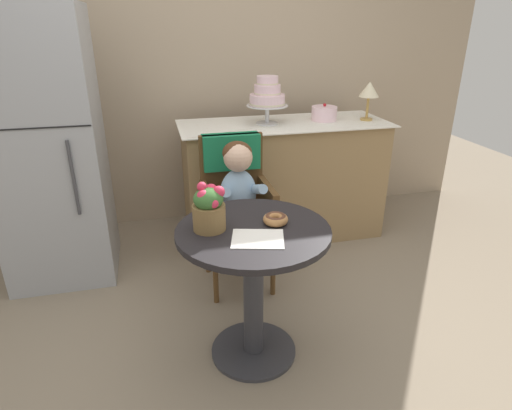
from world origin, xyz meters
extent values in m
plane|color=gray|center=(0.00, 0.00, 0.00)|extent=(8.00, 8.00, 0.00)
cube|color=tan|center=(0.00, 1.85, 1.35)|extent=(4.80, 0.10, 2.70)
cylinder|color=black|center=(0.00, 0.00, 0.70)|extent=(0.72, 0.72, 0.03)
cylinder|color=#333338|center=(0.00, 0.00, 0.34)|extent=(0.10, 0.10, 0.69)
cylinder|color=#333338|center=(0.00, 0.00, 0.01)|extent=(0.44, 0.44, 0.02)
cube|color=brown|center=(0.06, 0.66, 0.47)|extent=(0.42, 0.42, 0.04)
cube|color=brown|center=(0.06, 0.85, 0.72)|extent=(0.40, 0.04, 0.46)
cube|color=brown|center=(-0.13, 0.66, 0.58)|extent=(0.04, 0.38, 0.18)
cube|color=brown|center=(0.25, 0.66, 0.58)|extent=(0.04, 0.38, 0.18)
cube|color=#197247|center=(0.06, 0.85, 0.84)|extent=(0.36, 0.11, 0.22)
cylinder|color=brown|center=(-0.12, 0.48, 0.23)|extent=(0.03, 0.03, 0.45)
cylinder|color=brown|center=(0.24, 0.48, 0.23)|extent=(0.03, 0.03, 0.45)
cylinder|color=brown|center=(-0.12, 0.84, 0.23)|extent=(0.03, 0.03, 0.45)
cylinder|color=brown|center=(0.24, 0.84, 0.23)|extent=(0.03, 0.03, 0.45)
ellipsoid|color=#8CADCC|center=(0.06, 0.64, 0.64)|extent=(0.22, 0.16, 0.30)
sphere|color=#E0B293|center=(0.06, 0.63, 0.87)|extent=(0.17, 0.17, 0.17)
ellipsoid|color=#4C2D19|center=(0.06, 0.65, 0.89)|extent=(0.17, 0.17, 0.14)
cylinder|color=#8CADCC|center=(-0.04, 0.55, 0.69)|extent=(0.08, 0.23, 0.13)
sphere|color=#E0B293|center=(-0.03, 0.47, 0.62)|extent=(0.06, 0.06, 0.06)
cylinder|color=#8CADCC|center=(0.15, 0.55, 0.69)|extent=(0.08, 0.23, 0.13)
sphere|color=#E0B293|center=(0.14, 0.47, 0.62)|extent=(0.06, 0.06, 0.06)
cylinder|color=#3F4760|center=(0.00, 0.56, 0.53)|extent=(0.09, 0.22, 0.09)
cylinder|color=#3F4760|center=(0.00, 0.45, 0.36)|extent=(0.08, 0.08, 0.26)
cylinder|color=#3F4760|center=(0.11, 0.56, 0.53)|extent=(0.09, 0.22, 0.09)
cylinder|color=#3F4760|center=(0.11, 0.45, 0.36)|extent=(0.08, 0.08, 0.26)
cube|color=white|center=(-0.01, -0.11, 0.72)|extent=(0.27, 0.24, 0.00)
torus|color=#AD7542|center=(0.11, 0.03, 0.74)|extent=(0.12, 0.12, 0.04)
torus|color=#512D1E|center=(0.11, 0.03, 0.75)|extent=(0.10, 0.10, 0.02)
cylinder|color=brown|center=(-0.20, 0.04, 0.78)|extent=(0.15, 0.15, 0.12)
ellipsoid|color=#38662D|center=(-0.20, 0.04, 0.87)|extent=(0.14, 0.14, 0.10)
sphere|color=#D82D4C|center=(-0.15, 0.04, 0.90)|extent=(0.06, 0.06, 0.06)
sphere|color=#D82D4C|center=(-0.18, 0.08, 0.90)|extent=(0.06, 0.06, 0.06)
sphere|color=#D82D4C|center=(-0.22, 0.06, 0.92)|extent=(0.04, 0.04, 0.04)
sphere|color=#D82D4C|center=(-0.22, 0.03, 0.89)|extent=(0.06, 0.06, 0.06)
sphere|color=#D82D4C|center=(-0.18, 0.00, 0.87)|extent=(0.05, 0.05, 0.05)
cube|color=#93754C|center=(0.55, 1.30, 0.45)|extent=(1.50, 0.56, 0.90)
cube|color=white|center=(0.55, 1.30, 0.90)|extent=(1.56, 0.62, 0.01)
cylinder|color=silver|center=(0.42, 1.30, 0.91)|extent=(0.16, 0.16, 0.01)
cylinder|color=silver|center=(0.42, 1.30, 0.97)|extent=(0.03, 0.03, 0.12)
cylinder|color=silver|center=(0.42, 1.30, 1.03)|extent=(0.30, 0.30, 0.01)
cylinder|color=silver|center=(0.42, 1.30, 1.08)|extent=(0.26, 0.25, 0.08)
cylinder|color=beige|center=(0.42, 1.30, 1.05)|extent=(0.26, 0.26, 0.01)
cylinder|color=silver|center=(0.42, 1.30, 1.15)|extent=(0.19, 0.19, 0.07)
cylinder|color=beige|center=(0.42, 1.30, 1.12)|extent=(0.19, 0.19, 0.01)
cylinder|color=silver|center=(0.42, 1.30, 1.21)|extent=(0.15, 0.15, 0.06)
cylinder|color=beige|center=(0.42, 1.30, 1.19)|extent=(0.16, 0.16, 0.01)
cylinder|color=silver|center=(0.87, 1.31, 0.95)|extent=(0.19, 0.19, 0.10)
sphere|color=red|center=(0.87, 1.31, 1.02)|extent=(0.02, 0.02, 0.02)
cylinder|color=#B28C47|center=(1.18, 1.24, 0.91)|extent=(0.09, 0.09, 0.01)
cylinder|color=#B28C47|center=(1.18, 1.24, 0.99)|extent=(0.02, 0.02, 0.16)
cone|color=beige|center=(1.18, 1.24, 1.13)|extent=(0.15, 0.15, 0.11)
cube|color=#9EA0A5|center=(-1.05, 1.10, 0.85)|extent=(0.64, 0.60, 1.70)
cube|color=black|center=(-1.05, 0.80, 1.06)|extent=(0.63, 0.01, 0.01)
cylinder|color=#3F3F44|center=(-0.87, 0.79, 0.77)|extent=(0.02, 0.02, 0.45)
camera|label=1|loc=(-0.41, -1.73, 1.61)|focal=30.33mm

